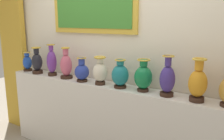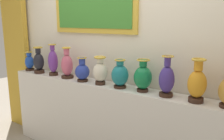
{
  "view_description": "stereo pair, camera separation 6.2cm",
  "coord_description": "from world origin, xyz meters",
  "px_view_note": "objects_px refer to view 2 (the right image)",
  "views": [
    {
      "loc": [
        1.37,
        -2.11,
        1.72
      ],
      "look_at": [
        0.0,
        0.0,
        1.18
      ],
      "focal_mm": 37.07,
      "sensor_mm": 36.0,
      "label": 1
    },
    {
      "loc": [
        1.42,
        -2.08,
        1.72
      ],
      "look_at": [
        0.0,
        0.0,
        1.18
      ],
      "focal_mm": 37.07,
      "sensor_mm": 36.0,
      "label": 2
    }
  ],
  "objects_px": {
    "vase_rose": "(67,65)",
    "vase_emerald": "(143,77)",
    "vase_violet": "(53,61)",
    "vase_cobalt": "(82,71)",
    "vase_sapphire": "(29,62)",
    "vase_amber": "(197,83)",
    "vase_onyx": "(39,62)",
    "vase_indigo": "(167,79)",
    "vase_ivory": "(100,71)",
    "vase_teal": "(120,75)"
  },
  "relations": [
    {
      "from": "vase_onyx",
      "to": "vase_ivory",
      "type": "distance_m",
      "value": 1.06
    },
    {
      "from": "vase_violet",
      "to": "vase_amber",
      "type": "relative_size",
      "value": 1.05
    },
    {
      "from": "vase_cobalt",
      "to": "vase_amber",
      "type": "xyz_separation_m",
      "value": [
        1.33,
        0.02,
        0.05
      ]
    },
    {
      "from": "vase_violet",
      "to": "vase_emerald",
      "type": "bearing_deg",
      "value": 0.76
    },
    {
      "from": "vase_amber",
      "to": "vase_indigo",
      "type": "bearing_deg",
      "value": 179.51
    },
    {
      "from": "vase_sapphire",
      "to": "vase_cobalt",
      "type": "height_order",
      "value": "vase_cobalt"
    },
    {
      "from": "vase_violet",
      "to": "vase_indigo",
      "type": "xyz_separation_m",
      "value": [
        1.58,
        0.0,
        -0.02
      ]
    },
    {
      "from": "vase_teal",
      "to": "vase_indigo",
      "type": "height_order",
      "value": "vase_indigo"
    },
    {
      "from": "vase_rose",
      "to": "vase_emerald",
      "type": "xyz_separation_m",
      "value": [
        1.06,
        0.02,
        -0.01
      ]
    },
    {
      "from": "vase_rose",
      "to": "vase_teal",
      "type": "bearing_deg",
      "value": 0.15
    },
    {
      "from": "vase_cobalt",
      "to": "vase_teal",
      "type": "xyz_separation_m",
      "value": [
        0.52,
        0.02,
        0.02
      ]
    },
    {
      "from": "vase_teal",
      "to": "vase_ivory",
      "type": "bearing_deg",
      "value": -177.57
    },
    {
      "from": "vase_onyx",
      "to": "vase_cobalt",
      "type": "distance_m",
      "value": 0.8
    },
    {
      "from": "vase_sapphire",
      "to": "vase_amber",
      "type": "height_order",
      "value": "vase_amber"
    },
    {
      "from": "vase_cobalt",
      "to": "vase_indigo",
      "type": "bearing_deg",
      "value": 1.39
    },
    {
      "from": "vase_ivory",
      "to": "vase_amber",
      "type": "relative_size",
      "value": 0.82
    },
    {
      "from": "vase_emerald",
      "to": "vase_teal",
      "type": "bearing_deg",
      "value": -175.75
    },
    {
      "from": "vase_sapphire",
      "to": "vase_onyx",
      "type": "bearing_deg",
      "value": -8.07
    },
    {
      "from": "vase_cobalt",
      "to": "vase_emerald",
      "type": "relative_size",
      "value": 0.87
    },
    {
      "from": "vase_teal",
      "to": "vase_onyx",
      "type": "bearing_deg",
      "value": -179.11
    },
    {
      "from": "vase_rose",
      "to": "vase_ivory",
      "type": "bearing_deg",
      "value": -0.96
    },
    {
      "from": "vase_sapphire",
      "to": "vase_rose",
      "type": "bearing_deg",
      "value": -1.34
    },
    {
      "from": "vase_onyx",
      "to": "vase_violet",
      "type": "height_order",
      "value": "vase_violet"
    },
    {
      "from": "vase_rose",
      "to": "vase_amber",
      "type": "distance_m",
      "value": 1.6
    },
    {
      "from": "vase_emerald",
      "to": "vase_rose",
      "type": "bearing_deg",
      "value": -178.82
    },
    {
      "from": "vase_onyx",
      "to": "vase_emerald",
      "type": "relative_size",
      "value": 1.09
    },
    {
      "from": "vase_onyx",
      "to": "vase_ivory",
      "type": "height_order",
      "value": "vase_onyx"
    },
    {
      "from": "vase_ivory",
      "to": "vase_amber",
      "type": "bearing_deg",
      "value": 0.68
    },
    {
      "from": "vase_cobalt",
      "to": "vase_ivory",
      "type": "bearing_deg",
      "value": 2.22
    },
    {
      "from": "vase_emerald",
      "to": "vase_sapphire",
      "type": "bearing_deg",
      "value": -179.9
    },
    {
      "from": "vase_onyx",
      "to": "vase_indigo",
      "type": "relative_size",
      "value": 0.92
    },
    {
      "from": "vase_violet",
      "to": "vase_ivory",
      "type": "xyz_separation_m",
      "value": [
        0.8,
        -0.01,
        -0.03
      ]
    },
    {
      "from": "vase_teal",
      "to": "vase_emerald",
      "type": "height_order",
      "value": "vase_emerald"
    },
    {
      "from": "vase_rose",
      "to": "vase_amber",
      "type": "bearing_deg",
      "value": 0.13
    },
    {
      "from": "vase_cobalt",
      "to": "vase_rose",
      "type": "bearing_deg",
      "value": 175.99
    },
    {
      "from": "vase_rose",
      "to": "vase_emerald",
      "type": "bearing_deg",
      "value": 1.18
    },
    {
      "from": "vase_teal",
      "to": "vase_violet",
      "type": "bearing_deg",
      "value": 179.88
    },
    {
      "from": "vase_sapphire",
      "to": "vase_violet",
      "type": "bearing_deg",
      "value": -1.55
    },
    {
      "from": "vase_sapphire",
      "to": "vase_emerald",
      "type": "bearing_deg",
      "value": 0.1
    },
    {
      "from": "vase_emerald",
      "to": "vase_indigo",
      "type": "bearing_deg",
      "value": -3.42
    },
    {
      "from": "vase_ivory",
      "to": "vase_indigo",
      "type": "distance_m",
      "value": 0.78
    },
    {
      "from": "vase_onyx",
      "to": "vase_amber",
      "type": "height_order",
      "value": "vase_amber"
    },
    {
      "from": "vase_onyx",
      "to": "vase_cobalt",
      "type": "bearing_deg",
      "value": -0.05
    },
    {
      "from": "vase_violet",
      "to": "vase_cobalt",
      "type": "bearing_deg",
      "value": -2.49
    },
    {
      "from": "vase_amber",
      "to": "vase_violet",
      "type": "bearing_deg",
      "value": 179.99
    },
    {
      "from": "vase_onyx",
      "to": "vase_amber",
      "type": "xyz_separation_m",
      "value": [
        2.13,
        0.02,
        0.01
      ]
    },
    {
      "from": "vase_onyx",
      "to": "vase_indigo",
      "type": "height_order",
      "value": "vase_indigo"
    },
    {
      "from": "vase_cobalt",
      "to": "vase_teal",
      "type": "bearing_deg",
      "value": 2.33
    },
    {
      "from": "vase_sapphire",
      "to": "vase_teal",
      "type": "xyz_separation_m",
      "value": [
        1.58,
        -0.02,
        0.02
      ]
    },
    {
      "from": "vase_indigo",
      "to": "vase_amber",
      "type": "relative_size",
      "value": 1.0
    }
  ]
}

